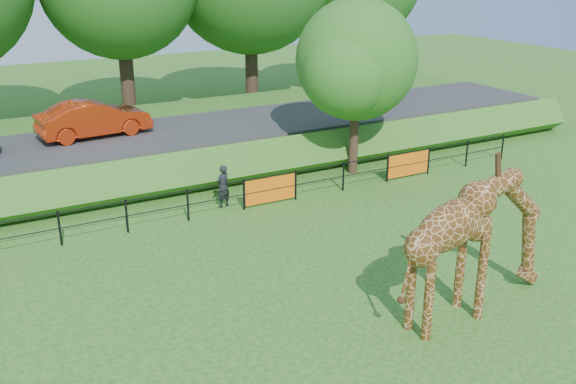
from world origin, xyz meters
name	(u,v)px	position (x,y,z in m)	size (l,w,h in m)	color
ground	(314,342)	(0.00, 0.00, 0.00)	(90.00, 90.00, 0.00)	#245615
giraffe	(478,245)	(4.09, -0.62, 1.74)	(4.88, 0.90, 3.49)	#532F11
perimeter_fence	(188,205)	(0.00, 8.00, 0.55)	(28.07, 0.10, 1.10)	black
embankment	(125,145)	(0.00, 15.50, 0.65)	(40.00, 9.00, 1.30)	#245615
road	(134,137)	(0.00, 14.00, 1.36)	(40.00, 5.00, 0.12)	#303033
car_red	(94,119)	(-1.34, 14.67, 2.13)	(1.51, 4.32, 1.42)	red
visitor	(223,186)	(1.50, 8.60, 0.75)	(0.54, 0.36, 1.49)	black
tree_east	(358,64)	(7.60, 9.63, 4.28)	(5.40, 4.71, 6.76)	black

